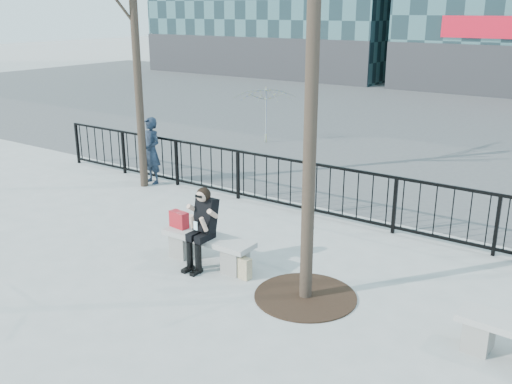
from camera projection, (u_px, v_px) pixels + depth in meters
The scene contains 10 objects.
ground at pixel (209, 263), 9.44m from camera, with size 120.00×120.00×0.00m, color gray.
street_surface at pixel (464, 122), 21.18m from camera, with size 60.00×23.00×0.01m, color #474747.
railing at pixel (301, 187), 11.62m from camera, with size 14.00×0.06×1.10m.
tree_grate at pixel (305, 296), 8.33m from camera, with size 1.50×1.50×0.02m, color black.
bench_main at pixel (208, 246), 9.34m from camera, with size 1.65×0.46×0.49m.
seated_woman at pixel (201, 228), 9.11m from camera, with size 0.50×0.64×1.34m.
handbag at pixel (179, 219), 9.61m from camera, with size 0.34×0.16×0.28m, color #AC151E.
shopping_bag at pixel (241, 267), 8.91m from camera, with size 0.36×0.13×0.34m, color beige.
standing_man at pixel (151, 151), 13.55m from camera, with size 0.58×0.38×1.59m, color black.
vendor_umbrella at pixel (265, 115), 17.61m from camera, with size 1.91×1.95×1.75m, color gold.
Camera 1 is at (5.54, -6.65, 4.02)m, focal length 40.00 mm.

